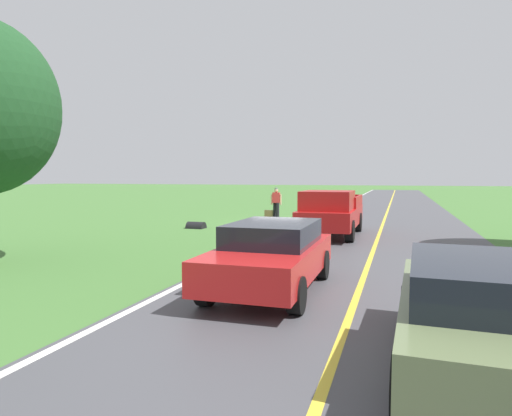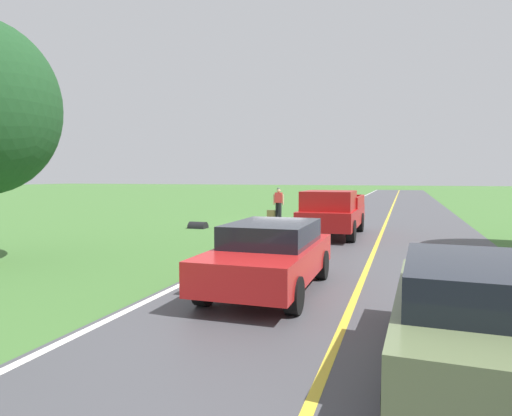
{
  "view_description": "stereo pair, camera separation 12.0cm",
  "coord_description": "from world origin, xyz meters",
  "px_view_note": "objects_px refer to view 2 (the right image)",
  "views": [
    {
      "loc": [
        -5.84,
        22.14,
        2.37
      ],
      "look_at": [
        -2.17,
        10.73,
        1.52
      ],
      "focal_mm": 31.45,
      "sensor_mm": 36.0,
      "label": 1
    },
    {
      "loc": [
        -5.95,
        22.11,
        2.37
      ],
      "look_at": [
        -2.17,
        10.73,
        1.52
      ],
      "focal_mm": 31.45,
      "sensor_mm": 36.0,
      "label": 2
    }
  ],
  "objects_px": {
    "hitchhiker_walking": "(279,201)",
    "pickup_truck_passing": "(332,212)",
    "sedan_ahead_same_lane": "(270,254)",
    "sedan_mid_oncoming": "(478,314)",
    "suitcase_carried": "(271,214)"
  },
  "relations": [
    {
      "from": "sedan_ahead_same_lane",
      "to": "suitcase_carried",
      "type": "bearing_deg",
      "value": -73.61
    },
    {
      "from": "hitchhiker_walking",
      "to": "sedan_ahead_same_lane",
      "type": "distance_m",
      "value": 16.15
    },
    {
      "from": "sedan_mid_oncoming",
      "to": "suitcase_carried",
      "type": "bearing_deg",
      "value": -66.63
    },
    {
      "from": "suitcase_carried",
      "to": "pickup_truck_passing",
      "type": "distance_m",
      "value": 8.04
    },
    {
      "from": "hitchhiker_walking",
      "to": "pickup_truck_passing",
      "type": "distance_m",
      "value": 7.87
    },
    {
      "from": "pickup_truck_passing",
      "to": "hitchhiker_walking",
      "type": "bearing_deg",
      "value": -58.92
    },
    {
      "from": "sedan_ahead_same_lane",
      "to": "pickup_truck_passing",
      "type": "bearing_deg",
      "value": -89.48
    },
    {
      "from": "hitchhiker_walking",
      "to": "pickup_truck_passing",
      "type": "relative_size",
      "value": 0.32
    },
    {
      "from": "suitcase_carried",
      "to": "sedan_ahead_same_lane",
      "type": "height_order",
      "value": "sedan_ahead_same_lane"
    },
    {
      "from": "sedan_mid_oncoming",
      "to": "pickup_truck_passing",
      "type": "bearing_deg",
      "value": -73.44
    },
    {
      "from": "pickup_truck_passing",
      "to": "suitcase_carried",
      "type": "bearing_deg",
      "value": -55.99
    },
    {
      "from": "hitchhiker_walking",
      "to": "sedan_mid_oncoming",
      "type": "height_order",
      "value": "hitchhiker_walking"
    },
    {
      "from": "hitchhiker_walking",
      "to": "pickup_truck_passing",
      "type": "xyz_separation_m",
      "value": [
        -4.06,
        6.74,
        -0.01
      ]
    },
    {
      "from": "suitcase_carried",
      "to": "sedan_ahead_same_lane",
      "type": "distance_m",
      "value": 16.17
    },
    {
      "from": "pickup_truck_passing",
      "to": "sedan_mid_oncoming",
      "type": "relative_size",
      "value": 1.21
    }
  ]
}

